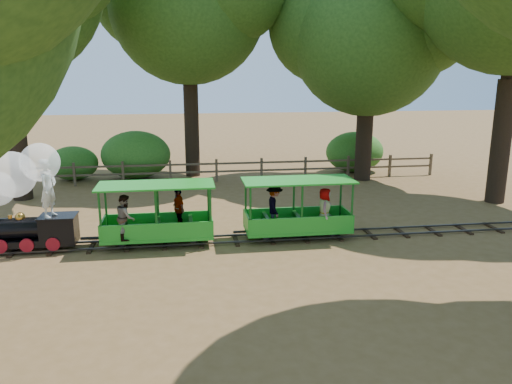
{
  "coord_description": "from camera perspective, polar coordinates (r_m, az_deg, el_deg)",
  "views": [
    {
      "loc": [
        -2.4,
        -13.49,
        4.73
      ],
      "look_at": [
        -0.35,
        0.5,
        1.3
      ],
      "focal_mm": 35.0,
      "sensor_mm": 36.0,
      "label": 1
    }
  ],
  "objects": [
    {
      "name": "ground",
      "position": [
        14.5,
        1.65,
        -5.42
      ],
      "size": [
        90.0,
        90.0,
        0.0
      ],
      "primitive_type": "plane",
      "color": "brown",
      "rests_on": "ground"
    },
    {
      "name": "fence",
      "position": [
        22.02,
        -1.94,
        2.76
      ],
      "size": [
        18.1,
        0.1,
        1.0
      ],
      "color": "brown",
      "rests_on": "ground"
    },
    {
      "name": "shrub_mid_w",
      "position": [
        23.18,
        -13.57,
        4.17
      ],
      "size": [
        3.09,
        2.38,
        2.14
      ],
      "primitive_type": "ellipsoid",
      "color": "#2D6B1E",
      "rests_on": "ground"
    },
    {
      "name": "oak_ne",
      "position": [
        22.56,
        12.69,
        17.64
      ],
      "size": [
        8.19,
        7.2,
        9.37
      ],
      "color": "#2D2116",
      "rests_on": "ground"
    },
    {
      "name": "carriage_rear",
      "position": [
        14.36,
        4.49,
        -2.35
      ],
      "size": [
        3.16,
        1.33,
        1.64
      ],
      "color": "green",
      "rests_on": "track"
    },
    {
      "name": "track",
      "position": [
        14.48,
        1.65,
        -5.17
      ],
      "size": [
        22.0,
        1.0,
        0.1
      ],
      "color": "#3F3D3A",
      "rests_on": "ground"
    },
    {
      "name": "shrub_mid_e",
      "position": [
        24.58,
        11.5,
        3.94
      ],
      "size": [
        2.04,
        1.57,
        1.41
      ],
      "primitive_type": "ellipsoid",
      "color": "#2D6B1E",
      "rests_on": "ground"
    },
    {
      "name": "locomotive",
      "position": [
        14.54,
        -25.15,
        0.16
      ],
      "size": [
        2.58,
        1.22,
        2.97
      ],
      "color": "black",
      "rests_on": "ground"
    },
    {
      "name": "shrub_east",
      "position": [
        24.49,
        11.2,
        4.53
      ],
      "size": [
        2.79,
        2.14,
        1.93
      ],
      "primitive_type": "ellipsoid",
      "color": "#2D6B1E",
      "rests_on": "ground"
    },
    {
      "name": "shrub_west",
      "position": [
        23.65,
        -20.16,
        3.11
      ],
      "size": [
        2.18,
        1.68,
        1.51
      ],
      "primitive_type": "ellipsoid",
      "color": "#2D6B1E",
      "rests_on": "ground"
    },
    {
      "name": "carriage_front",
      "position": [
        14.07,
        -11.56,
        -3.07
      ],
      "size": [
        3.16,
        1.45,
        1.64
      ],
      "color": "green",
      "rests_on": "track"
    }
  ]
}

